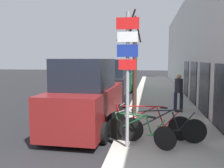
{
  "coord_description": "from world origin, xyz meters",
  "views": [
    {
      "loc": [
        2.0,
        -2.99,
        2.44
      ],
      "look_at": [
        0.5,
        6.69,
        1.46
      ],
      "focal_mm": 40.0,
      "sensor_mm": 36.0,
      "label": 1
    }
  ],
  "objects_px": {
    "signpost": "(127,70)",
    "bicycle_1": "(162,128)",
    "parked_car_2": "(121,77)",
    "pedestrian_near": "(179,89)",
    "bicycle_0": "(138,131)",
    "parked_car_0": "(86,98)",
    "bicycle_2": "(147,124)",
    "street_tree": "(134,68)",
    "parked_car_1": "(109,83)"
  },
  "relations": [
    {
      "from": "street_tree",
      "to": "parked_car_0",
      "type": "bearing_deg",
      "value": -126.24
    },
    {
      "from": "pedestrian_near",
      "to": "street_tree",
      "type": "relative_size",
      "value": 0.38
    },
    {
      "from": "bicycle_1",
      "to": "parked_car_0",
      "type": "distance_m",
      "value": 2.97
    },
    {
      "from": "pedestrian_near",
      "to": "parked_car_1",
      "type": "bearing_deg",
      "value": 132.57
    },
    {
      "from": "parked_car_1",
      "to": "bicycle_0",
      "type": "bearing_deg",
      "value": -77.67
    },
    {
      "from": "bicycle_0",
      "to": "bicycle_1",
      "type": "distance_m",
      "value": 0.7
    },
    {
      "from": "signpost",
      "to": "bicycle_1",
      "type": "xyz_separation_m",
      "value": [
        0.92,
        0.52,
        -1.61
      ]
    },
    {
      "from": "parked_car_1",
      "to": "bicycle_2",
      "type": "bearing_deg",
      "value": -74.29
    },
    {
      "from": "bicycle_0",
      "to": "pedestrian_near",
      "type": "bearing_deg",
      "value": 8.59
    },
    {
      "from": "signpost",
      "to": "bicycle_1",
      "type": "height_order",
      "value": "signpost"
    },
    {
      "from": "signpost",
      "to": "parked_car_0",
      "type": "bearing_deg",
      "value": 128.77
    },
    {
      "from": "bicycle_1",
      "to": "pedestrian_near",
      "type": "height_order",
      "value": "pedestrian_near"
    },
    {
      "from": "parked_car_0",
      "to": "parked_car_2",
      "type": "xyz_separation_m",
      "value": [
        -0.05,
        10.77,
        -0.03
      ]
    },
    {
      "from": "signpost",
      "to": "pedestrian_near",
      "type": "xyz_separation_m",
      "value": [
        1.84,
        5.13,
        -1.07
      ]
    },
    {
      "from": "bicycle_1",
      "to": "street_tree",
      "type": "xyz_separation_m",
      "value": [
        -1.02,
        3.51,
        1.53
      ]
    },
    {
      "from": "bicycle_0",
      "to": "bicycle_2",
      "type": "distance_m",
      "value": 0.7
    },
    {
      "from": "signpost",
      "to": "pedestrian_near",
      "type": "height_order",
      "value": "signpost"
    },
    {
      "from": "bicycle_2",
      "to": "parked_car_2",
      "type": "xyz_separation_m",
      "value": [
        -2.15,
        11.85,
        0.51
      ]
    },
    {
      "from": "parked_car_1",
      "to": "pedestrian_near",
      "type": "bearing_deg",
      "value": -34.6
    },
    {
      "from": "bicycle_0",
      "to": "street_tree",
      "type": "relative_size",
      "value": 0.44
    },
    {
      "from": "street_tree",
      "to": "parked_car_1",
      "type": "bearing_deg",
      "value": 116.19
    },
    {
      "from": "bicycle_0",
      "to": "parked_car_1",
      "type": "height_order",
      "value": "parked_car_1"
    },
    {
      "from": "bicycle_1",
      "to": "parked_car_2",
      "type": "bearing_deg",
      "value": 8.99
    },
    {
      "from": "bicycle_0",
      "to": "parked_car_0",
      "type": "height_order",
      "value": "parked_car_0"
    },
    {
      "from": "parked_car_2",
      "to": "bicycle_2",
      "type": "bearing_deg",
      "value": -80.17
    },
    {
      "from": "pedestrian_near",
      "to": "signpost",
      "type": "bearing_deg",
      "value": -125.93
    },
    {
      "from": "signpost",
      "to": "bicycle_2",
      "type": "bearing_deg",
      "value": 60.84
    },
    {
      "from": "bicycle_1",
      "to": "pedestrian_near",
      "type": "relative_size",
      "value": 1.46
    },
    {
      "from": "bicycle_2",
      "to": "pedestrian_near",
      "type": "distance_m",
      "value": 4.46
    },
    {
      "from": "bicycle_0",
      "to": "street_tree",
      "type": "height_order",
      "value": "street_tree"
    },
    {
      "from": "bicycle_1",
      "to": "pedestrian_near",
      "type": "bearing_deg",
      "value": -14.12
    },
    {
      "from": "bicycle_2",
      "to": "street_tree",
      "type": "height_order",
      "value": "street_tree"
    },
    {
      "from": "bicycle_2",
      "to": "bicycle_0",
      "type": "bearing_deg",
      "value": 170.44
    },
    {
      "from": "bicycle_1",
      "to": "parked_car_1",
      "type": "bearing_deg",
      "value": 18.31
    },
    {
      "from": "parked_car_0",
      "to": "street_tree",
      "type": "xyz_separation_m",
      "value": [
        1.5,
        2.04,
        0.98
      ]
    },
    {
      "from": "bicycle_2",
      "to": "street_tree",
      "type": "distance_m",
      "value": 3.53
    },
    {
      "from": "pedestrian_near",
      "to": "bicycle_0",
      "type": "bearing_deg",
      "value": -123.89
    },
    {
      "from": "bicycle_0",
      "to": "street_tree",
      "type": "xyz_separation_m",
      "value": [
        -0.38,
        3.79,
        1.56
      ]
    },
    {
      "from": "bicycle_1",
      "to": "parked_car_2",
      "type": "xyz_separation_m",
      "value": [
        -2.57,
        12.23,
        0.52
      ]
    },
    {
      "from": "parked_car_2",
      "to": "pedestrian_near",
      "type": "xyz_separation_m",
      "value": [
        3.49,
        -7.63,
        0.02
      ]
    },
    {
      "from": "parked_car_0",
      "to": "street_tree",
      "type": "distance_m",
      "value": 2.72
    },
    {
      "from": "bicycle_1",
      "to": "pedestrian_near",
      "type": "xyz_separation_m",
      "value": [
        0.92,
        4.6,
        0.54
      ]
    },
    {
      "from": "street_tree",
      "to": "signpost",
      "type": "bearing_deg",
      "value": -88.58
    },
    {
      "from": "bicycle_2",
      "to": "bicycle_1",
      "type": "bearing_deg",
      "value": -123.58
    },
    {
      "from": "parked_car_1",
      "to": "street_tree",
      "type": "height_order",
      "value": "street_tree"
    },
    {
      "from": "street_tree",
      "to": "bicycle_2",
      "type": "bearing_deg",
      "value": -79.01
    },
    {
      "from": "bicycle_2",
      "to": "parked_car_1",
      "type": "xyz_separation_m",
      "value": [
        -2.2,
        6.36,
        0.53
      ]
    },
    {
      "from": "bicycle_0",
      "to": "bicycle_1",
      "type": "relative_size",
      "value": 0.81
    },
    {
      "from": "bicycle_0",
      "to": "parked_car_1",
      "type": "bearing_deg",
      "value": 41.98
    },
    {
      "from": "parked_car_0",
      "to": "parked_car_2",
      "type": "distance_m",
      "value": 10.77
    }
  ]
}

